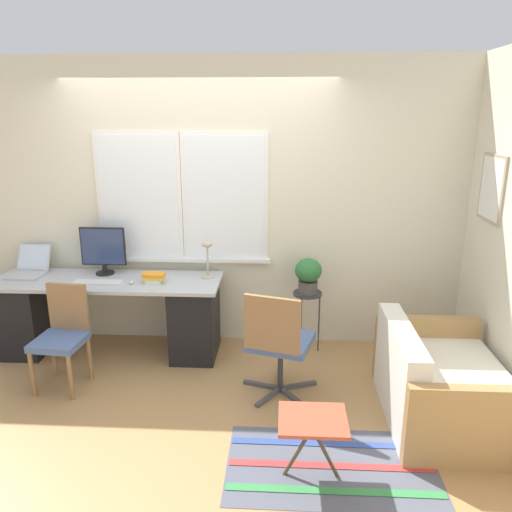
# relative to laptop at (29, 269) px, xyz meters

# --- Properties ---
(ground_plane) EXTENTS (14.00, 14.00, 0.00)m
(ground_plane) POSITION_rel_laptop_xyz_m (1.62, -0.43, -0.78)
(ground_plane) COLOR tan
(wall_back_with_window) EXTENTS (9.00, 0.12, 2.70)m
(wall_back_with_window) POSITION_rel_laptop_xyz_m (1.61, 0.27, 0.57)
(wall_back_with_window) COLOR beige
(wall_back_with_window) RESTS_ON ground_plane
(wall_right_with_picture) EXTENTS (0.08, 9.00, 2.70)m
(wall_right_with_picture) POSITION_rel_laptop_xyz_m (4.12, -0.43, 0.57)
(wall_right_with_picture) COLOR beige
(wall_right_with_picture) RESTS_ON ground_plane
(desk) EXTENTS (2.09, 0.63, 0.73)m
(desk) POSITION_rel_laptop_xyz_m (0.79, -0.12, -0.39)
(desk) COLOR #B2B7BC
(desk) RESTS_ON ground_plane
(laptop) EXTENTS (0.31, 0.39, 0.25)m
(laptop) POSITION_rel_laptop_xyz_m (0.00, 0.00, 0.00)
(laptop) COLOR #B7B7BC
(laptop) RESTS_ON desk
(monitor) EXTENTS (0.42, 0.18, 0.45)m
(monitor) POSITION_rel_laptop_xyz_m (0.72, 0.05, 0.18)
(monitor) COLOR black
(monitor) RESTS_ON desk
(keyboard) EXTENTS (0.43, 0.12, 0.02)m
(keyboard) POSITION_rel_laptop_xyz_m (0.75, -0.22, -0.05)
(keyboard) COLOR silver
(keyboard) RESTS_ON desk
(mouse) EXTENTS (0.04, 0.06, 0.03)m
(mouse) POSITION_rel_laptop_xyz_m (1.05, -0.22, -0.04)
(mouse) COLOR silver
(mouse) RESTS_ON desk
(desk_lamp) EXTENTS (0.14, 0.14, 0.35)m
(desk_lamp) POSITION_rel_laptop_xyz_m (1.71, 0.01, 0.16)
(desk_lamp) COLOR #BCB299
(desk_lamp) RESTS_ON desk
(book_stack) EXTENTS (0.20, 0.13, 0.09)m
(book_stack) POSITION_rel_laptop_xyz_m (1.24, -0.17, -0.01)
(book_stack) COLOR white
(book_stack) RESTS_ON desk
(desk_chair_wooden) EXTENTS (0.41, 0.42, 0.84)m
(desk_chair_wooden) POSITION_rel_laptop_xyz_m (0.60, -0.71, -0.33)
(desk_chair_wooden) COLOR olive
(desk_chair_wooden) RESTS_ON ground_plane
(office_chair_swivel) EXTENTS (0.62, 0.63, 0.91)m
(office_chair_swivel) POSITION_rel_laptop_xyz_m (2.37, -0.79, -0.30)
(office_chair_swivel) COLOR #47474C
(office_chair_swivel) RESTS_ON ground_plane
(couch_loveseat) EXTENTS (0.84, 1.18, 0.72)m
(couch_loveseat) POSITION_rel_laptop_xyz_m (3.58, -1.03, -0.52)
(couch_loveseat) COLOR white
(couch_loveseat) RESTS_ON ground_plane
(plant_stand) EXTENTS (0.27, 0.27, 0.59)m
(plant_stand) POSITION_rel_laptop_xyz_m (2.64, 0.00, -0.25)
(plant_stand) COLOR #333338
(plant_stand) RESTS_ON ground_plane
(potted_plant) EXTENTS (0.25, 0.25, 0.33)m
(potted_plant) POSITION_rel_laptop_xyz_m (2.64, 0.00, -0.00)
(potted_plant) COLOR #514C47
(potted_plant) RESTS_ON plant_stand
(floor_rug_striped) EXTENTS (1.36, 0.78, 0.01)m
(floor_rug_striped) POSITION_rel_laptop_xyz_m (2.74, -1.62, -0.78)
(floor_rug_striped) COLOR #565B6B
(floor_rug_striped) RESTS_ON ground_plane
(folding_stool) EXTENTS (0.42, 0.36, 0.42)m
(folding_stool) POSITION_rel_laptop_xyz_m (2.60, -1.71, -0.40)
(folding_stool) COLOR #B24C33
(folding_stool) RESTS_ON ground_plane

